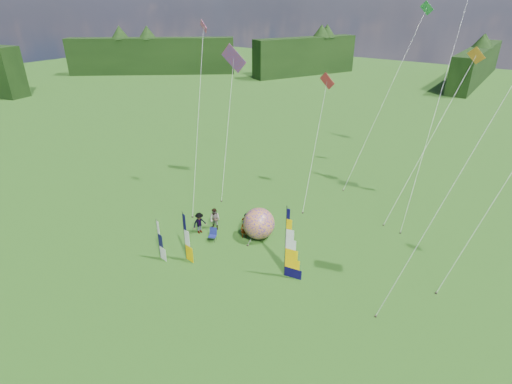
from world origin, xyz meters
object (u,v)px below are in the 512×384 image
Objects in this scene: side_banner_left at (184,237)px; spectator_d at (246,224)px; feather_banner_main at (285,243)px; kite_whale at (438,100)px; spectator_b at (215,219)px; bol_inflatable at (259,224)px; camp_chair at (212,235)px; spectator_a at (244,229)px; spectator_c at (200,223)px; side_banner_far at (159,239)px.

spectator_d is at bearing 82.53° from side_banner_left.
kite_whale reaches higher than feather_banner_main.
spectator_b is at bearing 157.32° from feather_banner_main.
bol_inflatable is at bearing 8.26° from spectator_b.
side_banner_left reaches higher than camp_chair.
side_banner_left is 3.19m from camp_chair.
side_banner_left is 2.02× the size of spectator_b.
side_banner_left is 2.07× the size of spectator_d.
spectator_b is 2.66m from spectator_d.
spectator_d is (1.53, 5.29, -0.98)m from side_banner_left.
bol_inflatable is at bearing 72.36° from side_banner_left.
spectator_b reaches higher than spectator_a.
spectator_d reaches higher than camp_chair.
camp_chair is (-1.49, -2.41, -0.38)m from spectator_d.
spectator_c is at bearing -152.87° from bol_inflatable.
side_banner_far is at bearing -154.65° from spectator_a.
spectator_d is 2.86m from camp_chair.
bol_inflatable reaches higher than spectator_c.
side_banner_left is at bearing -144.39° from spectator_a.
spectator_b is 20.56m from kite_whale.
side_banner_left is at bearing -114.76° from camp_chair.
side_banner_far is 4.36m from camp_chair.
side_banner_far is at bearing -164.22° from spectator_c.
spectator_b is 1.31m from spectator_c.
side_banner_left is 0.19× the size of kite_whale.
side_banner_far is (-1.64, -1.00, -0.32)m from side_banner_left.
bol_inflatable is 3.80m from spectator_b.
spectator_a reaches higher than camp_chair.
spectator_b is (-0.96, 4.38, -0.95)m from side_banner_left.
kite_whale is (13.10, 14.93, 8.82)m from spectator_c.
bol_inflatable reaches higher than spectator_a.
side_banner_far reaches higher than spectator_b.
kite_whale is at bearing 55.29° from bol_inflatable.
spectator_a is (1.77, 4.74, -1.13)m from side_banner_left.
spectator_d is at bearing 34.44° from camp_chair.
side_banner_far is 4.28m from spectator_c.
spectator_d is at bearing -105.28° from kite_whale.
camp_chair is 0.05× the size of kite_whale.
side_banner_far reaches higher than camp_chair.
side_banner_left is at bearing 40.39° from side_banner_far.
side_banner_left reaches higher than spectator_d.
spectator_a is 0.62m from spectator_d.
feather_banner_main reaches higher than side_banner_far.
kite_whale reaches higher than camp_chair.
kite_whale is (8.83, 12.74, 8.48)m from bol_inflatable.
side_banner_left is 1.94m from side_banner_far.
side_banner_left is at bearing -85.23° from spectator_b.
bol_inflatable is at bearing -102.22° from kite_whale.
bol_inflatable is at bearing 20.03° from camp_chair.
bol_inflatable is 17.67m from kite_whale.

